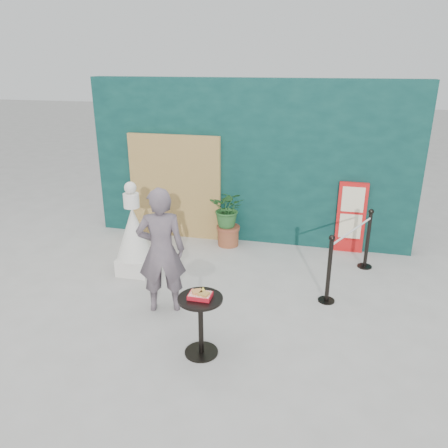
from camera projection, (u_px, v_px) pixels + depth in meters
ground at (202, 326)px, 5.74m from camera, size 60.00×60.00×0.00m
back_wall at (249, 163)px, 8.07m from camera, size 6.00×0.30×3.00m
bamboo_fence at (175, 187)px, 8.37m from camera, size 1.80×0.08×2.00m
woman at (161, 251)px, 5.85m from camera, size 0.75×0.61×1.77m
menu_board at (351, 218)px, 7.77m from camera, size 0.50×0.07×1.30m
statue at (134, 237)px, 6.99m from camera, size 0.60×0.60×1.54m
cafe_table at (201, 317)px, 5.04m from camera, size 0.52×0.52×0.75m
food_basket at (200, 295)px, 4.94m from camera, size 0.26×0.19×0.11m
planter at (228, 214)px, 8.05m from camera, size 0.64×0.55×1.08m
stanchion_barrier at (350, 254)px, 6.69m from camera, size 0.84×1.54×1.03m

